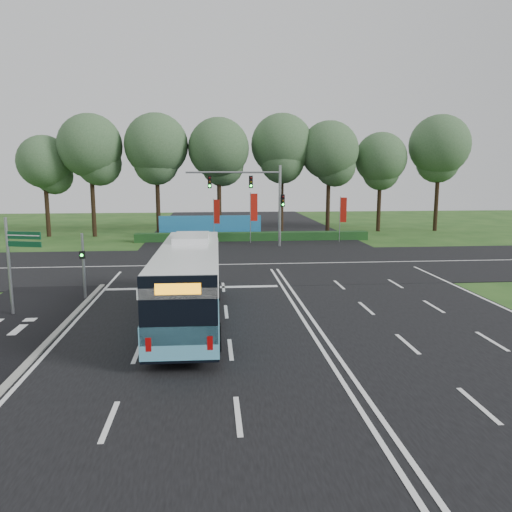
# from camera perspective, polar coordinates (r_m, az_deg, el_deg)

# --- Properties ---
(ground) EXTENTS (120.00, 120.00, 0.00)m
(ground) POSITION_cam_1_polar(r_m,az_deg,el_deg) (23.42, 4.71, -6.26)
(ground) COLOR #1F4617
(ground) RESTS_ON ground
(road_main) EXTENTS (20.00, 120.00, 0.04)m
(road_main) POSITION_cam_1_polar(r_m,az_deg,el_deg) (23.42, 4.71, -6.22)
(road_main) COLOR black
(road_main) RESTS_ON ground
(road_cross) EXTENTS (120.00, 14.00, 0.05)m
(road_cross) POSITION_cam_1_polar(r_m,az_deg,el_deg) (35.00, 1.36, -0.93)
(road_cross) COLOR black
(road_cross) RESTS_ON ground
(kerb_strip) EXTENTS (0.25, 18.00, 0.12)m
(kerb_strip) POSITION_cam_1_polar(r_m,az_deg,el_deg) (21.12, -22.15, -8.54)
(kerb_strip) COLOR gray
(kerb_strip) RESTS_ON ground
(city_bus) EXTENTS (2.74, 12.08, 3.46)m
(city_bus) POSITION_cam_1_polar(r_m,az_deg,el_deg) (21.55, -7.63, -2.93)
(city_bus) COLOR #5AB1D2
(city_bus) RESTS_ON ground
(pedestrian_signal) EXTENTS (0.31, 0.42, 3.38)m
(pedestrian_signal) POSITION_cam_1_polar(r_m,az_deg,el_deg) (26.44, -19.13, -0.84)
(pedestrian_signal) COLOR gray
(pedestrian_signal) RESTS_ON ground
(street_sign) EXTENTS (1.67, 0.55, 4.42)m
(street_sign) POSITION_cam_1_polar(r_m,az_deg,el_deg) (24.43, -25.80, 0.09)
(street_sign) COLOR gray
(street_sign) RESTS_ON ground
(banner_flag_left) EXTENTS (0.56, 0.28, 4.07)m
(banner_flag_left) POSITION_cam_1_polar(r_m,az_deg,el_deg) (45.43, -4.59, 4.80)
(banner_flag_left) COLOR gray
(banner_flag_left) RESTS_ON ground
(banner_flag_mid) EXTENTS (0.68, 0.17, 4.63)m
(banner_flag_mid) POSITION_cam_1_polar(r_m,az_deg,el_deg) (45.18, -0.34, 5.24)
(banner_flag_mid) COLOR gray
(banner_flag_mid) RESTS_ON ground
(banner_flag_right) EXTENTS (0.59, 0.26, 4.23)m
(banner_flag_right) POSITION_cam_1_polar(r_m,az_deg,el_deg) (46.55, 9.86, 4.93)
(banner_flag_right) COLOR gray
(banner_flag_right) RESTS_ON ground
(traffic_light_gantry) EXTENTS (8.41, 0.28, 7.00)m
(traffic_light_gantry) POSITION_cam_1_polar(r_m,az_deg,el_deg) (42.94, 0.36, 7.22)
(traffic_light_gantry) COLOR gray
(traffic_light_gantry) RESTS_ON ground
(hedge) EXTENTS (22.00, 1.20, 0.80)m
(hedge) POSITION_cam_1_polar(r_m,az_deg,el_deg) (47.24, -0.36, 2.24)
(hedge) COLOR #153A17
(hedge) RESTS_ON ground
(blue_hoarding) EXTENTS (10.00, 0.30, 2.20)m
(blue_hoarding) POSITION_cam_1_polar(r_m,az_deg,el_deg) (49.48, -5.23, 3.34)
(blue_hoarding) COLOR #2073AE
(blue_hoarding) RESTS_ON ground
(eucalyptus_row) EXTENTS (47.03, 8.18, 12.60)m
(eucalyptus_row) POSITION_cam_1_polar(r_m,az_deg,el_deg) (52.53, -0.12, 12.13)
(eucalyptus_row) COLOR black
(eucalyptus_row) RESTS_ON ground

